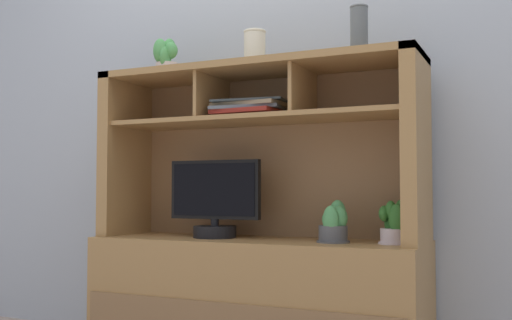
{
  "coord_description": "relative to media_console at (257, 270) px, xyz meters",
  "views": [
    {
      "loc": [
        1.08,
        -2.37,
        0.74
      ],
      "look_at": [
        0.0,
        0.0,
        0.87
      ],
      "focal_mm": 42.32,
      "sensor_mm": 36.0,
      "label": 1
    }
  ],
  "objects": [
    {
      "name": "media_console",
      "position": [
        0.0,
        0.0,
        0.0
      ],
      "size": [
        1.43,
        0.5,
        1.28
      ],
      "color": "#A37845",
      "rests_on": "ground"
    },
    {
      "name": "magazine_stack_left",
      "position": [
        -0.03,
        0.0,
        0.7
      ],
      "size": [
        0.35,
        0.27,
        0.07
      ],
      "color": "beige",
      "rests_on": "media_console"
    },
    {
      "name": "potted_succulent",
      "position": [
        -0.47,
        -0.0,
        0.97
      ],
      "size": [
        0.12,
        0.12,
        0.17
      ],
      "color": "beige",
      "rests_on": "media_console"
    },
    {
      "name": "accent_vase",
      "position": [
        0.46,
        -0.02,
        0.99
      ],
      "size": [
        0.08,
        0.08,
        0.2
      ],
      "color": "#5A6062",
      "rests_on": "media_console"
    },
    {
      "name": "potted_orchid",
      "position": [
        0.36,
        -0.05,
        0.21
      ],
      "size": [
        0.13,
        0.13,
        0.17
      ],
      "color": "#4F5256",
      "rests_on": "media_console"
    },
    {
      "name": "ceramic_vase",
      "position": [
        0.0,
        -0.02,
        0.96
      ],
      "size": [
        0.1,
        0.1,
        0.15
      ],
      "color": "beige",
      "rests_on": "media_console"
    },
    {
      "name": "potted_fern",
      "position": [
        0.6,
        -0.02,
        0.22
      ],
      "size": [
        0.12,
        0.12,
        0.17
      ],
      "color": "silver",
      "rests_on": "media_console"
    },
    {
      "name": "back_wall",
      "position": [
        0.0,
        0.26,
        1.0
      ],
      "size": [
        6.0,
        0.02,
        2.8
      ],
      "primitive_type": "cube",
      "color": "#AAB4BE",
      "rests_on": "ground"
    },
    {
      "name": "tv_monitor",
      "position": [
        -0.19,
        -0.03,
        0.28
      ],
      "size": [
        0.43,
        0.19,
        0.34
      ],
      "color": "black",
      "rests_on": "media_console"
    }
  ]
}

